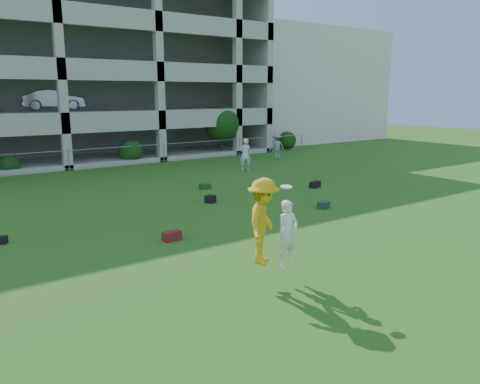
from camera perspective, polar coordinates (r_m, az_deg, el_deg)
ground at (r=11.98m, az=4.97°, el=-9.51°), size 100.00×100.00×0.00m
stucco_building at (r=47.39m, az=4.73°, el=12.68°), size 16.00×14.00×10.00m
bystander_e at (r=26.80m, az=0.64°, el=4.58°), size 0.80×0.67×1.86m
bystander_f at (r=31.85m, az=4.51°, el=5.60°), size 1.21×0.83×1.73m
bag_red_a at (r=14.38m, az=-8.30°, el=-5.31°), size 0.56×0.33×0.28m
bag_black_b at (r=15.65m, az=-27.25°, el=-5.23°), size 0.47×0.40×0.22m
bag_green_c at (r=18.43m, az=10.13°, el=-1.55°), size 0.60×0.51×0.26m
crate_d at (r=19.08m, az=-3.64°, el=-0.86°), size 0.45×0.45×0.30m
bag_black_e at (r=22.38m, az=9.14°, el=0.93°), size 0.66×0.46×0.30m
bag_green_g at (r=21.82m, az=-4.27°, el=0.69°), size 0.55×0.40×0.25m
frisbee_contest at (r=10.69m, az=3.34°, el=-3.82°), size 1.61×1.39×2.15m
parking_garage at (r=36.96m, az=-24.43°, el=13.47°), size 30.00×14.00×12.00m
fence at (r=28.69m, az=-20.16°, el=3.69°), size 36.06×0.06×1.20m
shrub_row at (r=30.72m, az=-12.31°, el=6.34°), size 34.38×2.52×3.50m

